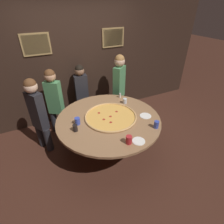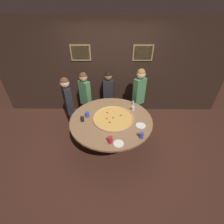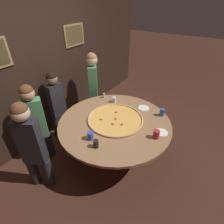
% 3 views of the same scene
% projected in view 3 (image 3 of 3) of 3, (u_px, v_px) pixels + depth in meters
% --- Properties ---
extents(ground_plane, '(24.00, 24.00, 0.00)m').
position_uv_depth(ground_plane, '(114.00, 154.00, 3.19)').
color(ground_plane, '#422319').
extents(back_wall, '(6.40, 0.08, 2.60)m').
position_uv_depth(back_wall, '(45.00, 69.00, 3.12)').
color(back_wall, black).
rests_on(back_wall, ground_plane).
extents(dining_table, '(1.78, 1.78, 0.74)m').
position_uv_depth(dining_table, '(115.00, 127.00, 2.83)').
color(dining_table, '#936B47').
rests_on(dining_table, ground_plane).
extents(giant_pizza, '(0.90, 0.90, 0.03)m').
position_uv_depth(giant_pizza, '(115.00, 119.00, 2.81)').
color(giant_pizza, '#E5A84C').
rests_on(giant_pizza, dining_table).
extents(drink_cup_beside_pizza, '(0.08, 0.08, 0.10)m').
position_uv_depth(drink_cup_beside_pizza, '(114.00, 100.00, 3.24)').
color(drink_cup_beside_pizza, silver).
rests_on(drink_cup_beside_pizza, dining_table).
extents(drink_cup_far_right, '(0.09, 0.09, 0.13)m').
position_uv_depth(drink_cup_far_right, '(156.00, 134.00, 2.42)').
color(drink_cup_far_right, '#B22328').
rests_on(drink_cup_far_right, dining_table).
extents(drink_cup_far_left, '(0.08, 0.08, 0.12)m').
position_uv_depth(drink_cup_far_left, '(162.00, 112.00, 2.88)').
color(drink_cup_far_left, '#384CB7').
rests_on(drink_cup_far_left, dining_table).
extents(drink_cup_centre_back, '(0.07, 0.07, 0.11)m').
position_uv_depth(drink_cup_centre_back, '(96.00, 144.00, 2.28)').
color(drink_cup_centre_back, black).
rests_on(drink_cup_centre_back, dining_table).
extents(drink_cup_near_left, '(0.09, 0.09, 0.12)m').
position_uv_depth(drink_cup_near_left, '(90.00, 136.00, 2.41)').
color(drink_cup_near_left, '#384CB7').
rests_on(drink_cup_near_left, dining_table).
extents(white_plate_left_side, '(0.19, 0.19, 0.01)m').
position_uv_depth(white_plate_left_side, '(161.00, 132.00, 2.55)').
color(white_plate_left_side, white).
rests_on(white_plate_left_side, dining_table).
extents(white_plate_far_back, '(0.20, 0.20, 0.01)m').
position_uv_depth(white_plate_far_back, '(144.00, 108.00, 3.09)').
color(white_plate_far_back, white).
rests_on(white_plate_far_back, dining_table).
extents(condiment_shaker, '(0.04, 0.04, 0.10)m').
position_uv_depth(condiment_shaker, '(104.00, 95.00, 3.38)').
color(condiment_shaker, silver).
rests_on(condiment_shaker, dining_table).
extents(diner_side_left, '(0.36, 0.31, 1.40)m').
position_uv_depth(diner_side_left, '(35.00, 121.00, 2.70)').
color(diner_side_left, '#232328').
rests_on(diner_side_left, ground_plane).
extents(diner_far_right, '(0.38, 0.33, 1.50)m').
position_uv_depth(diner_far_right, '(93.00, 84.00, 3.66)').
color(diner_far_right, '#232328').
rests_on(diner_far_right, ground_plane).
extents(diner_side_right, '(0.34, 0.20, 1.33)m').
position_uv_depth(diner_side_right, '(56.00, 102.00, 3.25)').
color(diner_side_right, '#232328').
rests_on(diner_side_right, ground_plane).
extents(diner_centre_back, '(0.29, 0.37, 1.43)m').
position_uv_depth(diner_centre_back, '(31.00, 144.00, 2.26)').
color(diner_centre_back, '#232328').
rests_on(diner_centre_back, ground_plane).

